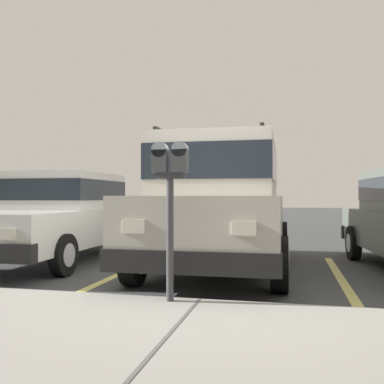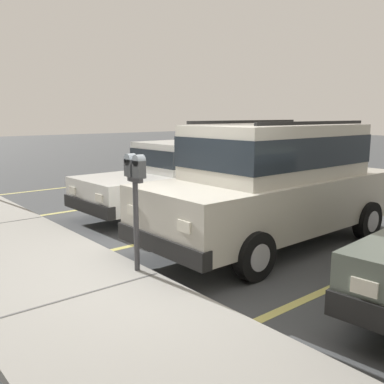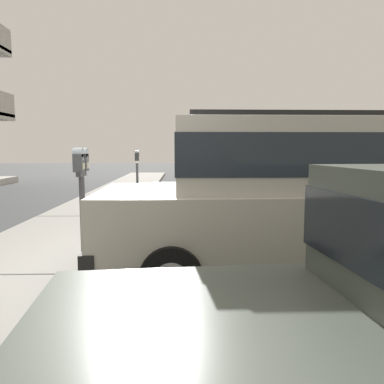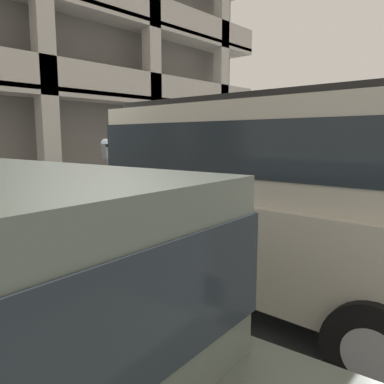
{
  "view_description": "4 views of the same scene",
  "coord_description": "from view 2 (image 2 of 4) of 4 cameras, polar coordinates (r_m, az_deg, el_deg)",
  "views": [
    {
      "loc": [
        -0.86,
        4.31,
        1.12
      ],
      "look_at": [
        0.33,
        -0.88,
        1.18
      ],
      "focal_mm": 40.0,
      "sensor_mm": 36.0,
      "label": 1
    },
    {
      "loc": [
        -4.31,
        3.2,
        2.13
      ],
      "look_at": [
        0.14,
        -0.48,
        1.08
      ],
      "focal_mm": 40.0,
      "sensor_mm": 36.0,
      "label": 2
    },
    {
      "loc": [
        -4.44,
        -0.91,
        1.63
      ],
      "look_at": [
        0.04,
        -1.03,
        1.11
      ],
      "focal_mm": 35.0,
      "sensor_mm": 36.0,
      "label": 3
    },
    {
      "loc": [
        -3.12,
        -4.33,
        1.67
      ],
      "look_at": [
        0.35,
        -1.18,
        0.98
      ],
      "focal_mm": 35.0,
      "sensor_mm": 36.0,
      "label": 4
    }
  ],
  "objects": [
    {
      "name": "parking_stall_lines",
      "position": [
        7.74,
        -1.38,
        -5.68
      ],
      "size": [
        12.43,
        4.8,
        0.01
      ],
      "color": "#DBD16B",
      "rests_on": "ground_plane"
    },
    {
      "name": "dark_hatchback",
      "position": [
        9.51,
        -1.57,
        2.36
      ],
      "size": [
        1.93,
        4.53,
        1.54
      ],
      "rotation": [
        0.0,
        0.0,
        0.03
      ],
      "color": "silver",
      "rests_on": "ground_plane"
    },
    {
      "name": "parking_meter_near",
      "position": [
        5.46,
        -7.58,
        0.95
      ],
      "size": [
        0.35,
        0.12,
        1.53
      ],
      "color": "#47474C",
      "rests_on": "sidewalk"
    },
    {
      "name": "silver_suv",
      "position": [
        7.15,
        10.95,
        1.7
      ],
      "size": [
        2.06,
        4.8,
        2.03
      ],
      "rotation": [
        0.0,
        0.0,
        0.01
      ],
      "color": "beige",
      "rests_on": "ground_plane"
    },
    {
      "name": "sidewalk",
      "position": [
        5.15,
        -14.89,
        -13.83
      ],
      "size": [
        40.0,
        2.2,
        0.12
      ],
      "color": "#9E9B93",
      "rests_on": "ground_plane"
    },
    {
      "name": "ground_plane",
      "position": [
        5.79,
        -2.86,
        -11.85
      ],
      "size": [
        80.0,
        80.0,
        0.1
      ],
      "color": "#444749"
    }
  ]
}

